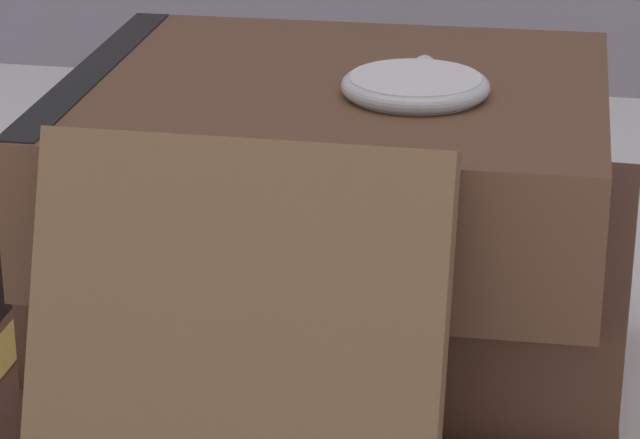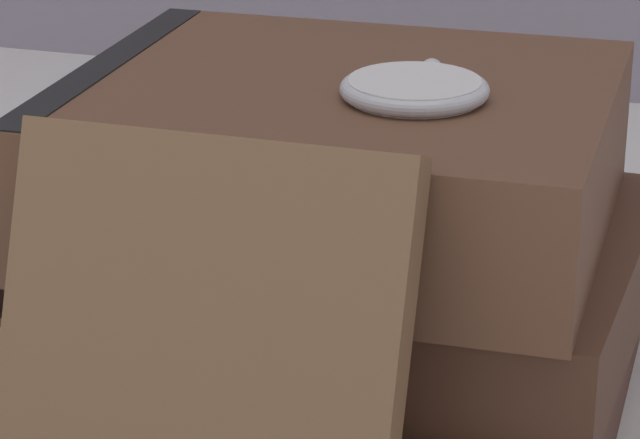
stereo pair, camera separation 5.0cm
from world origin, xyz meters
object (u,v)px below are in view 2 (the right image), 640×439
book_flat_top (323,154)px  book_flat_middle (348,267)px  pocket_watch (415,89)px  book_leaning_front (205,395)px  reading_glasses (230,222)px  book_flat_bottom (311,360)px

book_flat_top → book_flat_middle: bearing=54.7°
book_flat_top → pocket_watch: 0.04m
book_leaning_front → book_flat_top: bearing=89.7°
book_flat_top → pocket_watch: size_ratio=3.56×
book_leaning_front → book_flat_middle: bearing=86.7°
pocket_watch → reading_glasses: pocket_watch is taller
book_flat_top → pocket_watch: bearing=-17.5°
book_flat_bottom → book_leaning_front: 0.11m
book_flat_bottom → book_flat_middle: (0.01, 0.01, 0.03)m
book_flat_middle → reading_glasses: bearing=126.9°
book_leaning_front → book_flat_bottom: bearing=92.3°
reading_glasses → book_flat_middle: bearing=-67.0°
book_flat_top → book_flat_bottom: bearing=159.1°
book_flat_middle → pocket_watch: bearing=-32.9°
book_flat_top → reading_glasses: size_ratio=1.81×
pocket_watch → book_flat_bottom: bearing=163.4°
book_flat_bottom → pocket_watch: 0.11m
pocket_watch → book_flat_middle: bearing=145.0°
book_flat_bottom → book_flat_middle: 0.04m
pocket_watch → book_flat_top: bearing=163.9°
book_leaning_front → reading_glasses: size_ratio=1.31×
book_flat_bottom → reading_glasses: book_flat_bottom is taller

